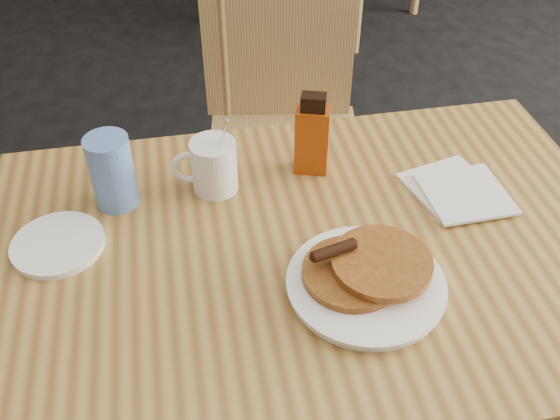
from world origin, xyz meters
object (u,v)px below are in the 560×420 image
at_px(chair_main_far, 282,103).
at_px(coffee_mug, 212,165).
at_px(syrup_bottle, 312,137).
at_px(blue_tumbler, 112,171).
at_px(pancake_plate, 366,278).
at_px(main_table, 313,262).

relative_size(chair_main_far, coffee_mug, 5.83).
distance_m(coffee_mug, syrup_bottle, 0.20).
relative_size(coffee_mug, syrup_bottle, 0.96).
xyz_separation_m(coffee_mug, blue_tumbler, (-0.18, -0.02, 0.02)).
xyz_separation_m(pancake_plate, syrup_bottle, (-0.05, 0.32, 0.06)).
bearing_deg(blue_tumbler, chair_main_far, 58.77).
bearing_deg(coffee_mug, pancake_plate, -69.45).
relative_size(chair_main_far, blue_tumbler, 6.72).
relative_size(main_table, chair_main_far, 1.32).
distance_m(main_table, syrup_bottle, 0.25).
height_order(coffee_mug, blue_tumbler, coffee_mug).
distance_m(pancake_plate, blue_tumbler, 0.49).
distance_m(syrup_bottle, blue_tumbler, 0.38).
height_order(main_table, syrup_bottle, syrup_bottle).
bearing_deg(pancake_plate, chair_main_far, 93.39).
distance_m(main_table, blue_tumbler, 0.40).
bearing_deg(chair_main_far, syrup_bottle, -85.39).
xyz_separation_m(main_table, chair_main_far, (0.02, 0.76, -0.14)).
bearing_deg(chair_main_far, coffee_mug, -103.76).
height_order(main_table, pancake_plate, pancake_plate).
bearing_deg(main_table, syrup_bottle, 83.64).
distance_m(chair_main_far, blue_tumbler, 0.76).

